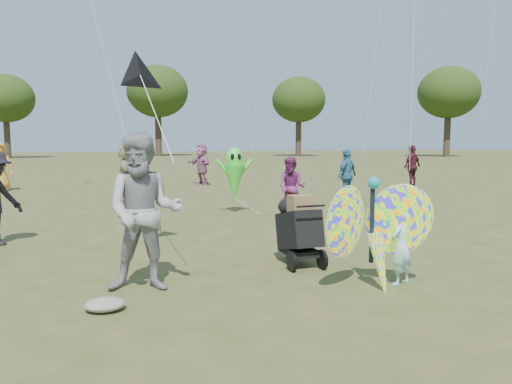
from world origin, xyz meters
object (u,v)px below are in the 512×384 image
at_px(crowd_g, 0,167).
at_px(crowd_d, 127,173).
at_px(jogging_stroller, 298,225).
at_px(alien_kite, 234,177).
at_px(crowd_j, 202,164).
at_px(butterfly_kite, 375,234).
at_px(crowd_e, 292,187).
at_px(crowd_c, 347,175).
at_px(adult_man, 144,212).
at_px(child_girl, 402,247).
at_px(crowd_h, 412,166).

bearing_deg(crowd_g, crowd_d, -59.54).
distance_m(jogging_stroller, alien_kite, 5.62).
distance_m(crowd_j, butterfly_kite, 15.69).
bearing_deg(crowd_e, crowd_c, 82.14).
relative_size(adult_man, crowd_c, 1.23).
bearing_deg(child_girl, crowd_c, -133.11).
height_order(crowd_d, butterfly_kite, crowd_d).
relative_size(child_girl, jogging_stroller, 0.95).
bearing_deg(crowd_e, child_girl, -56.58).
xyz_separation_m(crowd_d, crowd_j, (3.16, 5.67, -0.04)).
xyz_separation_m(crowd_g, crowd_j, (7.78, 0.80, -0.04)).
xyz_separation_m(crowd_c, crowd_j, (-3.50, 7.07, 0.06)).
bearing_deg(crowd_d, jogging_stroller, -160.03).
distance_m(crowd_c, butterfly_kite, 9.37).
distance_m(adult_man, crowd_d, 9.33).
relative_size(crowd_e, crowd_h, 0.87).
height_order(crowd_c, butterfly_kite, crowd_c).
relative_size(child_girl, crowd_c, 0.63).
bearing_deg(jogging_stroller, adult_man, -167.20).
distance_m(adult_man, butterfly_kite, 2.98).
height_order(crowd_g, crowd_h, crowd_g).
bearing_deg(crowd_j, crowd_h, 45.01).
xyz_separation_m(crowd_c, crowd_d, (-6.67, 1.40, 0.11)).
relative_size(adult_man, crowd_h, 1.17).
relative_size(crowd_e, alien_kite, 0.87).
bearing_deg(crowd_h, crowd_c, 13.00).
bearing_deg(alien_kite, crowd_c, 21.49).
relative_size(crowd_d, crowd_e, 1.23).
distance_m(crowd_e, jogging_stroller, 4.74).
bearing_deg(butterfly_kite, adult_man, 166.36).
relative_size(crowd_e, crowd_j, 0.85).
bearing_deg(child_girl, jogging_stroller, -77.99).
bearing_deg(adult_man, crowd_h, 56.74).
bearing_deg(crowd_j, crowd_g, -105.68).
xyz_separation_m(crowd_e, crowd_j, (-0.75, 9.72, 0.13)).
xyz_separation_m(crowd_g, crowd_h, (15.86, -2.70, -0.07)).
bearing_deg(jogging_stroller, crowd_g, 112.75).
xyz_separation_m(crowd_e, crowd_h, (7.33, 6.22, 0.11)).
relative_size(crowd_d, alien_kite, 1.07).
height_order(crowd_d, alien_kite, crowd_d).
distance_m(crowd_g, crowd_h, 16.09).
xyz_separation_m(child_girl, adult_man, (-3.31, 0.64, 0.50)).
height_order(crowd_c, crowd_e, crowd_c).
bearing_deg(child_girl, alien_kite, -106.48).
distance_m(adult_man, crowd_j, 15.30).
bearing_deg(butterfly_kite, crowd_c, 66.92).
bearing_deg(crowd_c, butterfly_kite, 32.82).
height_order(crowd_g, butterfly_kite, crowd_g).
distance_m(crowd_c, crowd_h, 5.80).
distance_m(crowd_g, jogging_stroller, 15.19).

